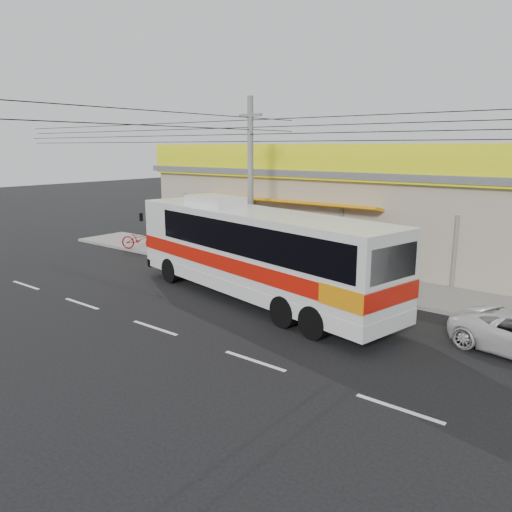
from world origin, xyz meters
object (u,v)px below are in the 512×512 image
at_px(utility_pole, 250,130).
at_px(motorbike_red, 140,239).
at_px(coach_bus, 258,249).
at_px(motorbike_dark, 158,233).

bearing_deg(utility_pole, motorbike_red, 176.45).
relative_size(coach_bus, motorbike_red, 5.85).
relative_size(coach_bus, utility_pole, 0.36).
relative_size(motorbike_dark, utility_pole, 0.05).
bearing_deg(motorbike_red, motorbike_dark, -0.22).
distance_m(motorbike_red, utility_pole, 9.80).
distance_m(motorbike_dark, utility_pole, 11.04).
bearing_deg(motorbike_red, coach_bus, -132.02).
height_order(coach_bus, motorbike_dark, coach_bus).
bearing_deg(motorbike_red, utility_pole, -119.55).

